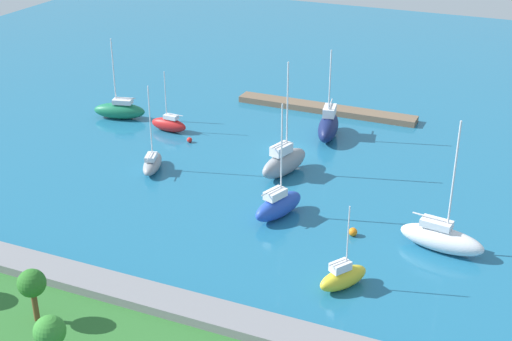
# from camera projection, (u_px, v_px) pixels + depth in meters

# --- Properties ---
(water) EXTENTS (160.00, 160.00, 0.00)m
(water) POSITION_uv_depth(u_px,v_px,m) (288.00, 151.00, 85.93)
(water) COLOR #1E668C
(water) RESTS_ON ground
(pier_dock) EXTENTS (24.87, 2.58, 0.81)m
(pier_dock) POSITION_uv_depth(u_px,v_px,m) (326.00, 109.00, 97.88)
(pier_dock) COLOR brown
(pier_dock) RESTS_ON ground
(breakwater) EXTENTS (71.54, 3.14, 1.56)m
(breakwater) POSITION_uv_depth(u_px,v_px,m) (135.00, 297.00, 57.56)
(breakwater) COLOR gray
(breakwater) RESTS_ON ground
(park_tree_midwest) EXTENTS (2.16, 2.16, 4.43)m
(park_tree_midwest) POSITION_uv_depth(u_px,v_px,m) (32.00, 284.00, 53.43)
(park_tree_midwest) COLOR brown
(park_tree_midwest) RESTS_ON shoreline_park
(park_tree_east) EXTENTS (2.26, 2.26, 3.96)m
(park_tree_east) POSITION_uv_depth(u_px,v_px,m) (50.00, 332.00, 49.09)
(park_tree_east) COLOR brown
(park_tree_east) RESTS_ON shoreline_park
(sailboat_gray_by_breakwater) EXTENTS (4.10, 7.59, 12.82)m
(sailboat_gray_by_breakwater) POSITION_uv_depth(u_px,v_px,m) (284.00, 162.00, 79.40)
(sailboat_gray_by_breakwater) COLOR gray
(sailboat_gray_by_breakwater) RESTS_ON water
(sailboat_white_lone_south) EXTENTS (7.98, 3.40, 12.70)m
(sailboat_white_lone_south) POSITION_uv_depth(u_px,v_px,m) (441.00, 238.00, 64.97)
(sailboat_white_lone_south) COLOR white
(sailboat_white_lone_south) RESTS_ON water
(sailboat_blue_off_beacon) EXTENTS (4.05, 6.66, 11.75)m
(sailboat_blue_off_beacon) POSITION_uv_depth(u_px,v_px,m) (278.00, 205.00, 70.68)
(sailboat_blue_off_beacon) COLOR #2347B2
(sailboat_blue_off_beacon) RESTS_ON water
(sailboat_navy_along_channel) EXTENTS (3.78, 7.91, 11.33)m
(sailboat_navy_along_channel) POSITION_uv_depth(u_px,v_px,m) (328.00, 126.00, 89.02)
(sailboat_navy_along_channel) COLOR #141E4C
(sailboat_navy_along_channel) RESTS_ON water
(sailboat_yellow_far_north) EXTENTS (3.98, 4.93, 7.60)m
(sailboat_yellow_far_north) POSITION_uv_depth(u_px,v_px,m) (343.00, 277.00, 59.70)
(sailboat_yellow_far_north) COLOR yellow
(sailboat_yellow_far_north) RESTS_ON water
(sailboat_red_near_pier) EXTENTS (5.06, 1.87, 7.82)m
(sailboat_red_near_pier) POSITION_uv_depth(u_px,v_px,m) (169.00, 124.00, 91.21)
(sailboat_red_near_pier) COLOR red
(sailboat_red_near_pier) RESTS_ON water
(sailboat_green_west_end) EXTENTS (7.30, 4.11, 10.78)m
(sailboat_green_west_end) POSITION_uv_depth(u_px,v_px,m) (120.00, 110.00, 95.24)
(sailboat_green_west_end) COLOR #19724C
(sailboat_green_west_end) RESTS_ON water
(sailboat_gray_mid_basin) EXTENTS (3.44, 5.73, 9.87)m
(sailboat_gray_mid_basin) POSITION_uv_depth(u_px,v_px,m) (152.00, 163.00, 80.58)
(sailboat_gray_mid_basin) COLOR gray
(sailboat_gray_mid_basin) RESTS_ON water
(mooring_buoy_red) EXTENTS (0.65, 0.65, 0.65)m
(mooring_buoy_red) POSITION_uv_depth(u_px,v_px,m) (189.00, 140.00, 88.16)
(mooring_buoy_red) COLOR red
(mooring_buoy_red) RESTS_ON water
(mooring_buoy_orange) EXTENTS (0.83, 0.83, 0.83)m
(mooring_buoy_orange) POSITION_uv_depth(u_px,v_px,m) (353.00, 232.00, 67.67)
(mooring_buoy_orange) COLOR orange
(mooring_buoy_orange) RESTS_ON water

